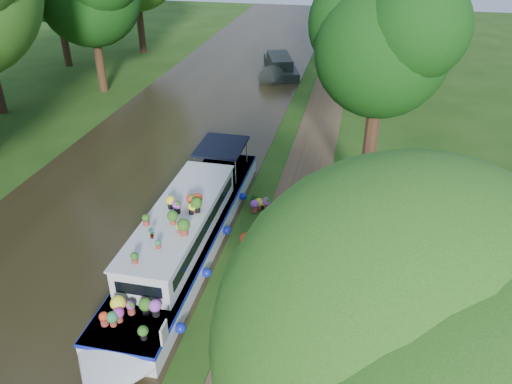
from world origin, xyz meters
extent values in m
plane|color=#204411|center=(0.00, 0.00, 0.00)|extent=(100.00, 100.00, 0.00)
cube|color=black|center=(-6.00, 0.00, 0.01)|extent=(10.00, 100.00, 0.02)
cube|color=#513B25|center=(1.20, 0.00, 0.01)|extent=(2.20, 100.00, 0.03)
cube|color=silver|center=(-2.25, -1.28, 0.40)|extent=(2.20, 12.00, 0.75)
cube|color=#101E96|center=(-2.25, -1.28, 0.71)|extent=(2.24, 12.04, 0.12)
cube|color=silver|center=(-2.25, -2.08, 1.29)|extent=(1.80, 7.00, 1.05)
cube|color=silver|center=(-2.25, -2.08, 1.85)|extent=(1.90, 7.10, 0.06)
cube|color=black|center=(-1.34, -2.08, 1.37)|extent=(0.03, 6.40, 0.38)
cube|color=black|center=(-3.16, -2.08, 1.37)|extent=(0.03, 6.40, 0.38)
cube|color=black|center=(-2.25, 3.02, 1.92)|extent=(1.90, 2.40, 0.10)
cube|color=white|center=(-1.10, -6.68, 1.07)|extent=(0.04, 0.45, 0.55)
imported|color=#255617|center=(-2.53, -3.82, 2.07)|extent=(0.23, 0.17, 0.38)
imported|color=#255617|center=(-1.73, -3.30, 2.06)|extent=(0.29, 0.29, 0.37)
cylinder|color=#321D10|center=(3.80, 3.00, 2.27)|extent=(0.56, 0.56, 4.55)
sphere|color=#0E360D|center=(3.80, 3.00, 6.23)|extent=(4.80, 4.80, 4.80)
sphere|color=#0E360D|center=(4.76, 2.28, 7.19)|extent=(3.60, 3.60, 3.60)
sphere|color=#0E360D|center=(2.96, 3.84, 6.95)|extent=(3.84, 3.84, 3.84)
cylinder|color=#321D10|center=(4.50, 15.00, 1.92)|extent=(0.56, 0.56, 3.85)
sphere|color=#255617|center=(4.50, 15.00, 5.95)|extent=(6.00, 6.00, 6.00)
cylinder|color=#321D10|center=(4.00, 26.00, 2.10)|extent=(0.56, 0.56, 4.20)
sphere|color=#255617|center=(4.02, -11.02, 6.30)|extent=(4.48, 4.48, 4.48)
cylinder|color=#321D10|center=(-13.50, 14.00, 1.92)|extent=(0.56, 0.56, 3.85)
cylinder|color=#321D10|center=(-15.00, 24.00, 2.19)|extent=(0.56, 0.56, 4.38)
cylinder|color=#321D10|center=(-19.00, 19.00, 2.10)|extent=(0.56, 0.56, 4.20)
cube|color=black|center=(-2.75, 20.86, 0.32)|extent=(3.57, 6.23, 0.59)
cube|color=black|center=(-2.75, 20.37, 0.96)|extent=(2.45, 3.75, 0.69)
cube|color=#B0300C|center=(1.06, -6.17, 0.05)|extent=(0.71, 0.66, 0.03)
cube|color=#B0300C|center=(1.06, -6.30, 0.55)|extent=(0.69, 0.49, 1.03)
cube|color=#B0300C|center=(1.06, -6.05, 0.55)|extent=(0.69, 0.49, 1.03)
cube|color=white|center=(1.06, -6.34, 0.60)|extent=(0.53, 0.36, 0.72)
imported|color=#BF4E70|center=(0.50, 20.98, 0.86)|extent=(0.62, 0.42, 1.66)
imported|color=black|center=(0.76, 24.54, 0.77)|extent=(0.74, 0.58, 1.48)
imported|color=#1E6624|center=(-0.60, 1.85, 0.22)|extent=(0.47, 0.43, 0.45)
camera|label=1|loc=(3.21, -15.34, 10.63)|focal=35.00mm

